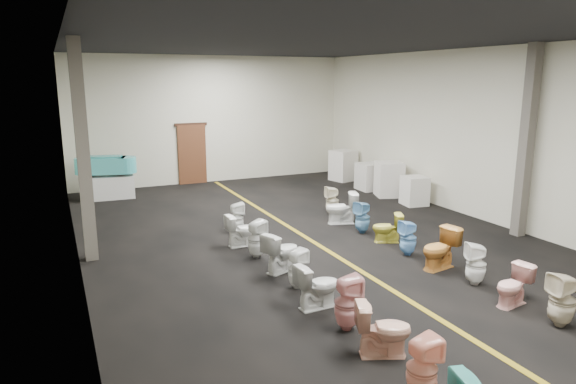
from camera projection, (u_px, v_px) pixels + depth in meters
name	position (u px, v px, depth m)	size (l,w,h in m)	color
floor	(315.00, 243.00, 11.82)	(16.00, 16.00, 0.00)	black
ceiling	(317.00, 40.00, 10.84)	(16.00, 16.00, 0.00)	black
wall_back	(212.00, 120.00, 18.42)	(10.00, 10.00, 0.00)	beige
wall_left	(72.00, 161.00, 9.29)	(16.00, 16.00, 0.00)	beige
wall_right	(486.00, 135.00, 13.37)	(16.00, 16.00, 0.00)	beige
aisle_stripe	(315.00, 243.00, 11.82)	(0.12, 15.60, 0.01)	olive
back_door	(192.00, 154.00, 18.30)	(1.00, 0.10, 2.10)	#562D19
door_frame	(191.00, 124.00, 18.08)	(1.15, 0.08, 0.10)	#331C11
column_left	(83.00, 153.00, 10.28)	(0.25, 0.25, 4.50)	#59544C
column_right	(526.00, 142.00, 11.94)	(0.25, 0.25, 4.50)	#59544C
display_table	(107.00, 187.00, 16.16)	(1.60, 0.80, 0.71)	silver
bathtub	(106.00, 165.00, 16.00)	(1.82, 0.97, 0.55)	#3EB1B4
appliance_crate_a	(415.00, 191.00, 15.29)	(0.67, 0.67, 0.86)	silver
appliance_crate_b	(389.00, 179.00, 16.41)	(0.80, 0.80, 1.10)	white
appliance_crate_c	(370.00, 177.00, 17.38)	(0.79, 0.79, 0.90)	silver
appliance_crate_d	(343.00, 165.00, 18.95)	(0.78, 0.78, 1.12)	white
toilet_left_1	(422.00, 369.00, 5.97)	(0.36, 0.37, 0.81)	#FFAB8F
toilet_left_2	(383.00, 329.00, 6.95)	(0.43, 0.75, 0.76)	#E4A88F
toilet_left_3	(347.00, 303.00, 7.66)	(0.38, 0.39, 0.85)	#D69391
toilet_left_4	(318.00, 286.00, 8.42)	(0.42, 0.74, 0.76)	silver
toilet_left_5	(297.00, 269.00, 9.21)	(0.33, 0.33, 0.73)	white
toilet_left_6	(282.00, 252.00, 10.01)	(0.45, 0.78, 0.80)	silver
toilet_left_7	(257.00, 239.00, 10.77)	(0.37, 0.37, 0.81)	silver
toilet_left_8	(242.00, 230.00, 11.54)	(0.41, 0.72, 0.74)	white
toilet_left_9	(236.00, 218.00, 12.48)	(0.34, 0.35, 0.76)	white
toilet_right_2	(562.00, 300.00, 7.76)	(0.38, 0.39, 0.85)	beige
toilet_right_3	(513.00, 286.00, 8.49)	(0.39, 0.68, 0.69)	#FAB8B1
toilet_right_4	(476.00, 264.00, 9.35)	(0.36, 0.37, 0.80)	white
toilet_right_5	(440.00, 249.00, 10.13)	(0.46, 0.81, 0.82)	#CD8637
toilet_right_6	(408.00, 238.00, 10.92)	(0.35, 0.35, 0.77)	#7BBAF1
toilet_right_7	(387.00, 228.00, 11.80)	(0.38, 0.67, 0.68)	gold
toilet_right_8	(363.00, 217.00, 12.49)	(0.36, 0.37, 0.79)	#6EA8D5
toilet_right_9	(341.00, 208.00, 13.31)	(0.46, 0.81, 0.83)	white
toilet_right_10	(332.00, 201.00, 14.16)	(0.36, 0.37, 0.80)	#F1E7C9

